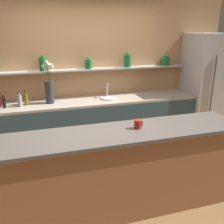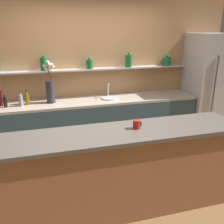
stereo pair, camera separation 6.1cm
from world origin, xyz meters
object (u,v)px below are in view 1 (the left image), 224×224
Objects in this scene: bottle_spirit_0 at (20,101)px; bottle_oil_5 at (26,99)px; coffee_mug at (138,124)px; bottle_sauce_1 at (4,103)px; flower_vase at (49,89)px; sink_fixture at (108,97)px; refrigerator at (206,87)px.

bottle_spirit_0 is 0.11m from bottle_oil_5.
bottle_sauce_1 is at bearing 134.84° from coffee_mug.
bottle_sauce_1 is 2.22m from coffee_mug.
flower_vase is 0.71m from bottle_sauce_1.
sink_fixture is at bearing -0.35° from bottle_oil_5.
bottle_oil_5 is 2.05m from coffee_mug.
flower_vase is 2.89× the size of bottle_oil_5.
flower_vase is 0.40m from bottle_oil_5.
refrigerator is at bearing -1.45° from sink_fixture.
bottle_oil_5 is 2.42× the size of coffee_mug.
refrigerator is 10.26× the size of bottle_sauce_1.
flower_vase is 6.99× the size of coffee_mug.
sink_fixture is 1.36m from bottle_oil_5.
refrigerator is at bearing -1.25° from flower_vase.
coffee_mug reaches higher than bottle_sauce_1.
flower_vase reaches higher than bottle_sauce_1.
coffee_mug is at bearing -49.57° from bottle_spirit_0.
flower_vase reaches higher than coffee_mug.
bottle_spirit_0 is at bearing -171.86° from flower_vase.
refrigerator reaches higher than bottle_oil_5.
bottle_sauce_1 is 0.81× the size of bottle_oil_5.
bottle_oil_5 reaches higher than bottle_spirit_0.
sink_fixture is 1.43× the size of bottle_sauce_1.
refrigerator is 1.94m from sink_fixture.
sink_fixture reaches higher than bottle_oil_5.
coffee_mug is at bearing -94.09° from sink_fixture.
bottle_oil_5 is (0.32, 0.05, 0.01)m from bottle_sauce_1.
flower_vase is (-2.93, 0.06, 0.15)m from refrigerator.
flower_vase reaches higher than bottle_oil_5.
sink_fixture is 1.45m from bottle_spirit_0.
sink_fixture is 1.63m from coffee_mug.
bottle_sauce_1 is at bearing -178.41° from sink_fixture.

